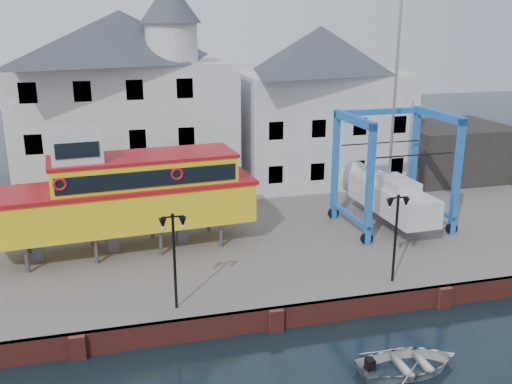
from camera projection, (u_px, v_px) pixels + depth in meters
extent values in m
plane|color=black|center=(276.00, 330.00, 24.13)|extent=(140.00, 140.00, 0.00)
cube|color=#655E58|center=(223.00, 230.00, 34.16)|extent=(44.00, 22.00, 1.00)
cube|color=maroon|center=(275.00, 318.00, 24.10)|extent=(44.00, 0.25, 1.00)
cube|color=maroon|center=(78.00, 347.00, 21.97)|extent=(0.60, 0.36, 1.00)
cube|color=maroon|center=(276.00, 320.00, 23.94)|extent=(0.60, 0.36, 1.00)
cube|color=maroon|center=(444.00, 298.00, 25.90)|extent=(0.60, 0.36, 1.00)
cube|color=beige|center=(126.00, 130.00, 38.42)|extent=(14.00, 8.00, 9.00)
pyramid|color=#3B3F46|center=(120.00, 36.00, 36.65)|extent=(14.00, 8.00, 3.20)
cube|color=black|center=(39.00, 193.00, 34.25)|extent=(1.00, 0.08, 1.20)
cube|color=black|center=(91.00, 190.00, 34.98)|extent=(1.00, 0.08, 1.20)
cube|color=black|center=(141.00, 186.00, 35.72)|extent=(1.00, 0.08, 1.20)
cube|color=black|center=(188.00, 183.00, 36.46)|extent=(1.00, 0.08, 1.20)
cube|color=black|center=(34.00, 144.00, 33.38)|extent=(1.00, 0.08, 1.20)
cube|color=black|center=(87.00, 142.00, 34.11)|extent=(1.00, 0.08, 1.20)
cube|color=black|center=(138.00, 139.00, 34.85)|extent=(1.00, 0.08, 1.20)
cube|color=black|center=(186.00, 137.00, 35.59)|extent=(1.00, 0.08, 1.20)
cube|color=black|center=(28.00, 93.00, 32.51)|extent=(1.00, 0.08, 1.20)
cube|color=black|center=(82.00, 91.00, 33.24)|extent=(1.00, 0.08, 1.20)
cube|color=black|center=(135.00, 90.00, 33.98)|extent=(1.00, 0.08, 1.20)
cube|color=black|center=(185.00, 88.00, 34.72)|extent=(1.00, 0.08, 1.20)
cylinder|color=beige|center=(172.00, 43.00, 35.28)|extent=(3.20, 3.20, 2.40)
cone|color=#3B3F46|center=(170.00, 1.00, 34.56)|extent=(3.80, 3.80, 2.60)
cube|color=beige|center=(318.00, 126.00, 42.47)|extent=(12.00, 8.00, 8.00)
pyramid|color=#3B3F46|center=(321.00, 49.00, 40.84)|extent=(12.00, 8.00, 3.20)
cube|color=black|center=(276.00, 175.00, 38.39)|extent=(1.00, 0.08, 1.20)
cube|color=black|center=(317.00, 172.00, 39.13)|extent=(1.00, 0.08, 1.20)
cube|color=black|center=(358.00, 169.00, 39.87)|extent=(1.00, 0.08, 1.20)
cube|color=black|center=(396.00, 166.00, 40.61)|extent=(1.00, 0.08, 1.20)
cube|color=black|center=(276.00, 131.00, 37.52)|extent=(1.00, 0.08, 1.20)
cube|color=black|center=(319.00, 129.00, 38.26)|extent=(1.00, 0.08, 1.20)
cube|color=black|center=(360.00, 126.00, 39.00)|extent=(1.00, 0.08, 1.20)
cube|color=black|center=(399.00, 125.00, 39.74)|extent=(1.00, 0.08, 1.20)
cube|color=black|center=(449.00, 150.00, 43.65)|extent=(8.00, 7.00, 4.00)
cylinder|color=black|center=(175.00, 264.00, 23.39)|extent=(0.12, 0.12, 4.00)
cube|color=black|center=(173.00, 217.00, 22.79)|extent=(0.90, 0.06, 0.06)
sphere|color=black|center=(172.00, 215.00, 22.77)|extent=(0.16, 0.16, 0.16)
cone|color=black|center=(163.00, 224.00, 22.77)|extent=(0.32, 0.32, 0.45)
sphere|color=silver|center=(163.00, 228.00, 22.83)|extent=(0.18, 0.18, 0.18)
cone|color=black|center=(183.00, 222.00, 22.97)|extent=(0.32, 0.32, 0.45)
sphere|color=silver|center=(183.00, 226.00, 23.02)|extent=(0.18, 0.18, 0.18)
cylinder|color=black|center=(395.00, 241.00, 25.84)|extent=(0.12, 0.12, 4.00)
cube|color=black|center=(398.00, 198.00, 25.25)|extent=(0.90, 0.06, 0.06)
sphere|color=black|center=(399.00, 196.00, 25.23)|extent=(0.16, 0.16, 0.16)
cone|color=black|center=(390.00, 204.00, 25.23)|extent=(0.32, 0.32, 0.45)
sphere|color=silver|center=(390.00, 208.00, 25.28)|extent=(0.18, 0.18, 0.18)
cone|color=black|center=(406.00, 203.00, 25.43)|extent=(0.32, 0.32, 0.45)
sphere|color=silver|center=(406.00, 206.00, 25.48)|extent=(0.18, 0.18, 0.18)
cylinder|color=#59595E|center=(27.00, 259.00, 27.11)|extent=(0.22, 0.22, 1.38)
cylinder|color=#59595E|center=(28.00, 240.00, 29.43)|extent=(0.22, 0.22, 1.38)
cylinder|color=#59595E|center=(96.00, 250.00, 28.14)|extent=(0.22, 0.22, 1.38)
cylinder|color=#59595E|center=(92.00, 233.00, 30.46)|extent=(0.22, 0.22, 1.38)
cylinder|color=#59595E|center=(161.00, 242.00, 29.18)|extent=(0.22, 0.22, 1.38)
cylinder|color=#59595E|center=(152.00, 226.00, 31.49)|extent=(0.22, 0.22, 1.38)
cylinder|color=#59595E|center=(221.00, 235.00, 30.21)|extent=(0.22, 0.22, 1.38)
cylinder|color=#59595E|center=(208.00, 219.00, 32.52)|extent=(0.22, 0.22, 1.38)
cube|color=#59595E|center=(37.00, 248.00, 28.42)|extent=(0.59, 0.50, 1.38)
cube|color=#59595E|center=(112.00, 239.00, 29.60)|extent=(0.59, 0.50, 1.38)
cube|color=#59595E|center=(182.00, 231.00, 30.78)|extent=(0.59, 0.50, 1.38)
cube|color=yellow|center=(128.00, 206.00, 29.40)|extent=(13.08, 4.54, 2.02)
cube|color=#AB0F17|center=(127.00, 186.00, 29.08)|extent=(13.37, 4.71, 0.20)
cube|color=yellow|center=(144.00, 172.00, 29.19)|extent=(9.40, 3.87, 1.47)
cube|color=black|center=(149.00, 179.00, 27.74)|extent=(8.78, 0.79, 0.83)
cube|color=black|center=(139.00, 164.00, 30.61)|extent=(8.78, 0.79, 0.83)
cube|color=#AB0F17|center=(143.00, 157.00, 28.95)|extent=(9.59, 3.98, 0.17)
cube|color=silver|center=(76.00, 147.00, 27.70)|extent=(2.57, 2.57, 1.67)
cube|color=black|center=(77.00, 150.00, 26.58)|extent=(2.00, 0.23, 0.73)
torus|color=#AB0F17|center=(60.00, 184.00, 26.33)|extent=(0.65, 0.18, 0.64)
torus|color=#AB0F17|center=(177.00, 174.00, 28.10)|extent=(0.65, 0.18, 0.64)
cube|color=#1746A7|center=(370.00, 186.00, 29.80)|extent=(0.34, 0.34, 6.57)
cylinder|color=black|center=(367.00, 238.00, 30.65)|extent=(0.66, 0.25, 0.66)
cube|color=#1746A7|center=(335.00, 166.00, 33.80)|extent=(0.34, 0.34, 6.57)
cylinder|color=black|center=(333.00, 213.00, 34.65)|extent=(0.66, 0.25, 0.66)
cube|color=#1746A7|center=(457.00, 178.00, 31.25)|extent=(0.34, 0.34, 6.57)
cylinder|color=black|center=(452.00, 228.00, 32.11)|extent=(0.66, 0.25, 0.66)
cube|color=#1746A7|center=(414.00, 160.00, 35.25)|extent=(0.34, 0.34, 6.57)
cylinder|color=black|center=(410.00, 205.00, 36.11)|extent=(0.66, 0.25, 0.66)
cube|color=#1746A7|center=(354.00, 120.00, 30.89)|extent=(0.48, 4.70, 0.46)
cube|color=#1746A7|center=(349.00, 215.00, 32.48)|extent=(0.38, 4.69, 0.20)
cube|color=#1746A7|center=(439.00, 115.00, 32.35)|extent=(0.48, 4.70, 0.46)
cube|color=#1746A7|center=(431.00, 207.00, 33.93)|extent=(0.38, 4.69, 0.20)
cube|color=#1746A7|center=(379.00, 112.00, 33.62)|extent=(5.63, 0.50, 0.33)
cube|color=silver|center=(392.00, 198.00, 32.99)|extent=(2.38, 7.10, 1.50)
cone|color=silver|center=(359.00, 180.00, 36.81)|extent=(2.20, 1.57, 2.16)
cube|color=#59595E|center=(390.00, 216.00, 33.30)|extent=(0.28, 1.69, 0.66)
cube|color=silver|center=(397.00, 183.00, 32.26)|extent=(1.59, 2.86, 0.56)
cylinder|color=#99999E|center=(395.00, 95.00, 31.70)|extent=(0.16, 0.16, 10.32)
cube|color=black|center=(411.00, 155.00, 30.59)|extent=(5.03, 0.28, 0.05)
cube|color=black|center=(381.00, 143.00, 33.68)|extent=(5.03, 0.28, 0.05)
imported|color=silver|center=(408.00, 370.00, 21.38)|extent=(3.98, 2.85, 0.82)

